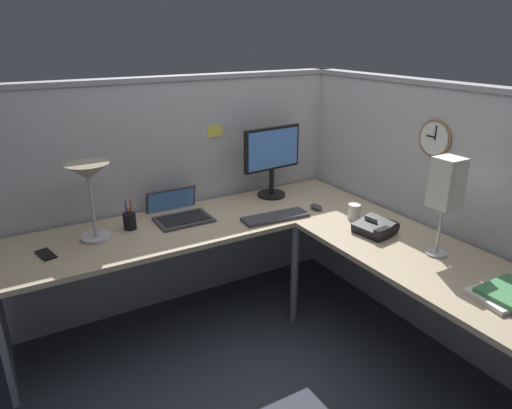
# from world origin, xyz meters

# --- Properties ---
(ground_plane) EXTENTS (6.80, 6.80, 0.00)m
(ground_plane) POSITION_xyz_m (0.00, 0.00, 0.00)
(ground_plane) COLOR #383D47
(cubicle_wall_back) EXTENTS (2.57, 0.12, 1.58)m
(cubicle_wall_back) POSITION_xyz_m (-0.36, 0.87, 0.79)
(cubicle_wall_back) COLOR #B2B2B7
(cubicle_wall_back) RESTS_ON ground
(cubicle_wall_right) EXTENTS (0.12, 2.37, 1.58)m
(cubicle_wall_right) POSITION_xyz_m (0.87, -0.27, 0.79)
(cubicle_wall_right) COLOR #B2B2B7
(cubicle_wall_right) RESTS_ON ground
(desk) EXTENTS (2.35, 2.15, 0.73)m
(desk) POSITION_xyz_m (-0.15, -0.05, 0.63)
(desk) COLOR tan
(desk) RESTS_ON ground
(monitor) EXTENTS (0.46, 0.20, 0.50)m
(monitor) POSITION_xyz_m (0.28, 0.64, 1.02)
(monitor) COLOR black
(monitor) RESTS_ON desk
(laptop) EXTENTS (0.34, 0.38, 0.22)m
(laptop) POSITION_xyz_m (-0.45, 0.62, 0.75)
(laptop) COLOR #38383D
(laptop) RESTS_ON desk
(keyboard) EXTENTS (0.44, 0.17, 0.02)m
(keyboard) POSITION_xyz_m (0.07, 0.26, 0.74)
(keyboard) COLOR #38383D
(keyboard) RESTS_ON desk
(computer_mouse) EXTENTS (0.06, 0.10, 0.03)m
(computer_mouse) POSITION_xyz_m (0.39, 0.26, 0.75)
(computer_mouse) COLOR #38383D
(computer_mouse) RESTS_ON desk
(desk_lamp_dome) EXTENTS (0.24, 0.24, 0.44)m
(desk_lamp_dome) POSITION_xyz_m (-0.98, 0.53, 1.09)
(desk_lamp_dome) COLOR #B7BABF
(desk_lamp_dome) RESTS_ON desk
(pen_cup) EXTENTS (0.08, 0.08, 0.18)m
(pen_cup) POSITION_xyz_m (-0.77, 0.57, 0.78)
(pen_cup) COLOR black
(pen_cup) RESTS_ON desk
(cell_phone) EXTENTS (0.10, 0.16, 0.01)m
(cell_phone) POSITION_xyz_m (-1.26, 0.44, 0.73)
(cell_phone) COLOR black
(cell_phone) RESTS_ON desk
(office_phone) EXTENTS (0.22, 0.23, 0.11)m
(office_phone) POSITION_xyz_m (0.45, -0.23, 0.77)
(office_phone) COLOR black
(office_phone) RESTS_ON desk
(book_stack) EXTENTS (0.31, 0.25, 0.04)m
(book_stack) POSITION_xyz_m (0.46, -1.04, 0.75)
(book_stack) COLOR silver
(book_stack) RESTS_ON desk
(desk_lamp_paper) EXTENTS (0.13, 0.13, 0.53)m
(desk_lamp_paper) POSITION_xyz_m (0.54, -0.59, 1.11)
(desk_lamp_paper) COLOR #B7BABF
(desk_lamp_paper) RESTS_ON desk
(coffee_mug) EXTENTS (0.08, 0.08, 0.10)m
(coffee_mug) POSITION_xyz_m (0.50, 0.01, 0.78)
(coffee_mug) COLOR silver
(coffee_mug) RESTS_ON desk
(wall_clock) EXTENTS (0.04, 0.22, 0.22)m
(wall_clock) POSITION_xyz_m (0.82, -0.27, 1.26)
(wall_clock) COLOR olive
(pinned_note_leftmost) EXTENTS (0.11, 0.00, 0.08)m
(pinned_note_leftmost) POSITION_xyz_m (-0.07, 0.82, 1.21)
(pinned_note_leftmost) COLOR #EAD84C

